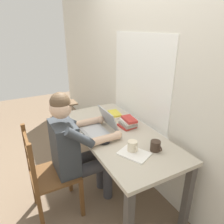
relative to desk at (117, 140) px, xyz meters
The scene contains 13 objects.
ground_plane 0.66m from the desk, ahead, with size 8.00×8.00×0.00m, color brown.
back_wall 0.77m from the desk, 90.49° to the left, with size 6.00×0.08×2.60m.
desk is the anchor object (origin of this frame).
seated_person 0.43m from the desk, 97.18° to the right, with size 0.50×0.60×1.23m.
wooden_chair 0.74m from the desk, 94.34° to the right, with size 0.42×0.42×0.93m.
laptop 0.23m from the desk, 120.71° to the right, with size 0.33×0.31×0.22m.
computer_mouse 0.28m from the desk, 53.43° to the right, with size 0.06×0.10×0.03m, color black.
coffee_mug_white 0.40m from the desk, ahead, with size 0.12×0.08×0.10m.
coffee_mug_dark 0.49m from the desk, 15.09° to the left, with size 0.12×0.09×0.09m.
book_stack_main 0.22m from the desk, 106.07° to the left, with size 0.20×0.16×0.10m.
book_stack_side 0.41m from the desk, 154.03° to the left, with size 0.22×0.15×0.05m.
paper_pile_near_laptop 0.43m from the desk, ahead, with size 0.25×0.18×0.01m, color white.
paper_pile_back_corner 0.32m from the desk, 145.34° to the right, with size 0.20×0.19×0.01m, color white.
Camera 1 is at (1.61, -0.92, 1.75)m, focal length 33.40 mm.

